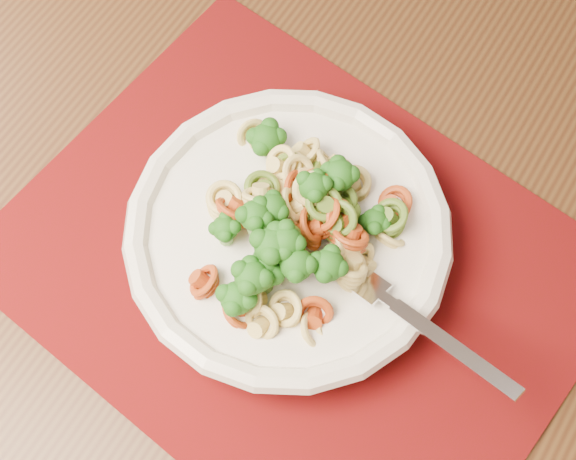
# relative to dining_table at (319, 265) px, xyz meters

# --- Properties ---
(dining_table) EXTENTS (1.80, 1.48, 0.72)m
(dining_table) POSITION_rel_dining_table_xyz_m (0.00, 0.00, 0.00)
(dining_table) COLOR #482D14
(dining_table) RESTS_ON ground
(placemat) EXTENTS (0.56, 0.52, 0.00)m
(placemat) POSITION_rel_dining_table_xyz_m (-0.01, -0.04, 0.09)
(placemat) COLOR #56030C
(placemat) RESTS_ON dining_table
(pasta_bowl) EXTENTS (0.26, 0.26, 0.05)m
(pasta_bowl) POSITION_rel_dining_table_xyz_m (-0.02, -0.02, 0.12)
(pasta_bowl) COLOR white
(pasta_bowl) RESTS_ON placemat
(pasta_broccoli_heap) EXTENTS (0.22, 0.22, 0.06)m
(pasta_broccoli_heap) POSITION_rel_dining_table_xyz_m (-0.02, -0.02, 0.13)
(pasta_broccoli_heap) COLOR tan
(pasta_broccoli_heap) RESTS_ON pasta_bowl
(fork) EXTENTS (0.16, 0.12, 0.08)m
(fork) POSITION_rel_dining_table_xyz_m (0.04, -0.06, 0.13)
(fork) COLOR silver
(fork) RESTS_ON pasta_bowl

